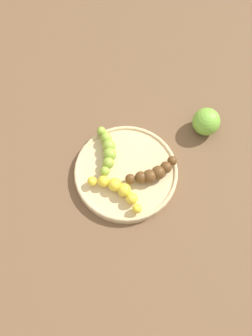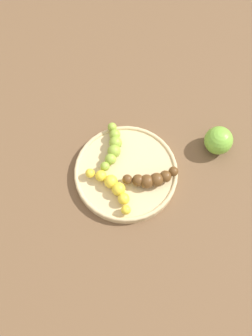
{
  "view_description": "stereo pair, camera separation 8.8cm",
  "coord_description": "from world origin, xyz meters",
  "px_view_note": "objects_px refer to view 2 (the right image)",
  "views": [
    {
      "loc": [
        -0.19,
        0.3,
        0.85
      ],
      "look_at": [
        0.0,
        0.0,
        0.04
      ],
      "focal_mm": 41.37,
      "sensor_mm": 36.0,
      "label": 1
    },
    {
      "loc": [
        -0.26,
        0.24,
        0.85
      ],
      "look_at": [
        0.0,
        0.0,
        0.04
      ],
      "focal_mm": 41.37,
      "sensor_mm": 36.0,
      "label": 2
    }
  ],
  "objects_px": {
    "fruit_bowl": "(126,172)",
    "apple_green": "(218,140)",
    "banana_green": "(113,147)",
    "banana_yellow": "(113,187)",
    "banana_overripe": "(151,179)"
  },
  "relations": [
    {
      "from": "banana_yellow",
      "to": "apple_green",
      "type": "bearing_deg",
      "value": -17.85
    },
    {
      "from": "fruit_bowl",
      "to": "apple_green",
      "type": "distance_m",
      "value": 0.23
    },
    {
      "from": "banana_yellow",
      "to": "fruit_bowl",
      "type": "bearing_deg",
      "value": 12.94
    },
    {
      "from": "banana_green",
      "to": "apple_green",
      "type": "bearing_deg",
      "value": 12.22
    },
    {
      "from": "fruit_bowl",
      "to": "apple_green",
      "type": "relative_size",
      "value": 3.58
    },
    {
      "from": "fruit_bowl",
      "to": "apple_green",
      "type": "height_order",
      "value": "apple_green"
    },
    {
      "from": "fruit_bowl",
      "to": "banana_yellow",
      "type": "bearing_deg",
      "value": 103.08
    },
    {
      "from": "fruit_bowl",
      "to": "apple_green",
      "type": "bearing_deg",
      "value": -114.56
    },
    {
      "from": "banana_overripe",
      "to": "apple_green",
      "type": "bearing_deg",
      "value": 111.09
    },
    {
      "from": "banana_yellow",
      "to": "apple_green",
      "type": "relative_size",
      "value": 2.08
    },
    {
      "from": "banana_green",
      "to": "apple_green",
      "type": "height_order",
      "value": "apple_green"
    },
    {
      "from": "fruit_bowl",
      "to": "banana_overripe",
      "type": "distance_m",
      "value": 0.07
    },
    {
      "from": "fruit_bowl",
      "to": "apple_green",
      "type": "xyz_separation_m",
      "value": [
        -0.1,
        -0.21,
        0.02
      ]
    },
    {
      "from": "banana_overripe",
      "to": "banana_green",
      "type": "bearing_deg",
      "value": -143.74
    },
    {
      "from": "banana_green",
      "to": "banana_yellow",
      "type": "height_order",
      "value": "same"
    }
  ]
}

